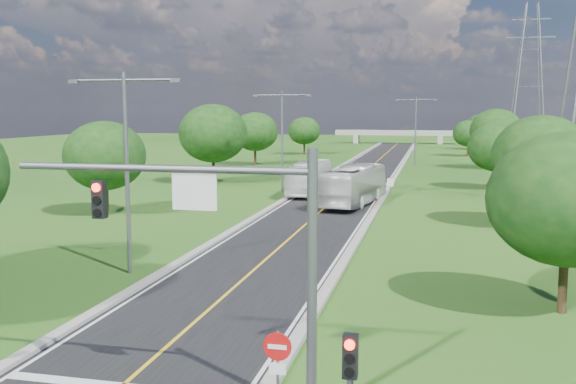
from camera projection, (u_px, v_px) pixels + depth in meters
name	position (u px, v px, depth m)	size (l,w,h in m)	color
ground	(359.00, 178.00, 77.39)	(260.00, 260.00, 0.00)	#1E4A14
road	(365.00, 173.00, 83.18)	(8.00, 150.00, 0.06)	black
curb_left	(332.00, 171.00, 84.11)	(0.50, 150.00, 0.22)	gray
curb_right	(398.00, 173.00, 82.23)	(0.50, 150.00, 0.22)	gray
signal_mast	(234.00, 234.00, 16.97)	(8.54, 0.33, 7.20)	slate
do_not_enter_right	(278.00, 359.00, 16.58)	(0.76, 0.11, 2.50)	slate
speed_limit_sign	(390.00, 187.00, 54.75)	(0.55, 0.09, 2.40)	slate
overpass	(398.00, 134.00, 154.41)	(30.00, 3.00, 3.20)	gray
streetlight_near_left	(126.00, 155.00, 31.55)	(5.90, 0.25, 10.00)	slate
streetlight_mid_left	(282.00, 132.00, 63.46)	(5.90, 0.25, 10.00)	slate
streetlight_far_right	(416.00, 125.00, 92.70)	(5.90, 0.25, 10.00)	slate
power_tower_far	(529.00, 79.00, 123.00)	(9.00, 6.40, 28.00)	slate
tree_lb	(105.00, 156.00, 49.40)	(6.30, 6.30, 7.33)	black
tree_lc	(213.00, 133.00, 70.33)	(7.56, 7.56, 8.79)	black
tree_ld	(255.00, 132.00, 94.05)	(6.72, 6.72, 7.82)	black
tree_le	(304.00, 131.00, 116.78)	(5.88, 5.88, 6.84)	black
tree_ra	(568.00, 199.00, 25.35)	(6.30, 6.30, 7.33)	black
tree_rb	(541.00, 157.00, 44.20)	(6.72, 6.72, 7.82)	black
tree_rc	(497.00, 147.00, 65.77)	(5.88, 5.88, 6.84)	black
tree_rd	(496.00, 131.00, 88.41)	(7.14, 7.14, 8.30)	black
tree_re	(468.00, 133.00, 112.33)	(5.46, 5.46, 6.35)	black
tree_rf	(482.00, 127.00, 130.81)	(6.30, 6.30, 7.33)	black
bus_outbound	(354.00, 185.00, 55.05)	(2.80, 11.98, 3.34)	silver
bus_inbound	(310.00, 177.00, 62.30)	(2.61, 11.16, 3.11)	white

